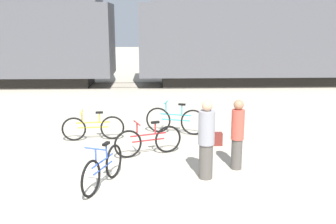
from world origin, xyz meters
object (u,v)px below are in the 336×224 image
object	(u,v)px
person_in_grey	(206,140)
person_in_red	(237,134)
bicycle_maroon	(148,141)
bicycle_yellow	(93,128)
freight_train	(126,28)
bicycle_teal	(176,120)
bicycle_blue	(103,168)
backpack	(217,139)

from	to	relation	value
person_in_grey	person_in_red	xyz separation A→B (m)	(0.75, 0.51, -0.03)
bicycle_maroon	bicycle_yellow	xyz separation A→B (m)	(-1.54, 1.30, -0.02)
freight_train	bicycle_maroon	xyz separation A→B (m)	(1.23, -10.63, -2.49)
bicycle_maroon	bicycle_teal	xyz separation A→B (m)	(0.77, 1.85, 0.03)
freight_train	bicycle_blue	bearing A→B (deg)	-88.34
person_in_red	bicycle_blue	bearing A→B (deg)	142.67
person_in_grey	freight_train	bearing A→B (deg)	22.56
bicycle_teal	person_in_grey	bearing A→B (deg)	-82.22
person_in_red	backpack	size ratio (longest dim) A/B	4.63
backpack	bicycle_yellow	bearing A→B (deg)	170.32
bicycle_maroon	person_in_grey	size ratio (longest dim) A/B	0.98
bicycle_blue	bicycle_teal	bearing A→B (deg)	65.94
bicycle_maroon	person_in_grey	xyz separation A→B (m)	(1.22, -1.48, 0.47)
backpack	person_in_grey	bearing A→B (deg)	-104.78
bicycle_maroon	backpack	size ratio (longest dim) A/B	4.83
bicycle_blue	freight_train	bearing A→B (deg)	91.66
person_in_grey	bicycle_blue	bearing A→B (deg)	110.46
freight_train	bicycle_yellow	distance (m)	9.67
bicycle_yellow	person_in_grey	distance (m)	3.94
person_in_grey	backpack	world-z (taller)	person_in_grey
bicycle_blue	backpack	world-z (taller)	bicycle_blue
bicycle_yellow	bicycle_maroon	bearing A→B (deg)	-40.24
bicycle_yellow	person_in_grey	xyz separation A→B (m)	(2.76, -2.78, 0.48)
bicycle_teal	person_in_red	world-z (taller)	person_in_red
person_in_grey	backpack	size ratio (longest dim) A/B	4.91
bicycle_yellow	bicycle_teal	bearing A→B (deg)	13.37
bicycle_maroon	person_in_grey	bearing A→B (deg)	-50.45
bicycle_maroon	person_in_red	xyz separation A→B (m)	(1.97, -0.97, 0.44)
person_in_grey	person_in_red	world-z (taller)	person_in_grey
bicycle_maroon	bicycle_teal	size ratio (longest dim) A/B	0.94
bicycle_teal	person_in_red	bearing A→B (deg)	-66.83
bicycle_blue	bicycle_yellow	distance (m)	3.19
bicycle_yellow	bicycle_teal	xyz separation A→B (m)	(2.30, 0.55, 0.04)
bicycle_blue	person_in_red	size ratio (longest dim) A/B	1.02
bicycle_yellow	person_in_red	distance (m)	4.21
bicycle_teal	bicycle_blue	bearing A→B (deg)	-114.06
freight_train	backpack	size ratio (longest dim) A/B	176.61
bicycle_maroon	backpack	bearing A→B (deg)	22.06
bicycle_blue	person_in_grey	distance (m)	2.17
backpack	freight_train	bearing A→B (deg)	107.05
bicycle_blue	backpack	bearing A→B (deg)	43.66
person_in_grey	person_in_red	bearing A→B (deg)	-44.93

